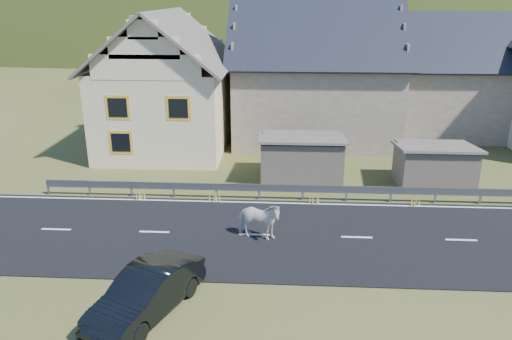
{
  "coord_description": "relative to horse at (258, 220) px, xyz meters",
  "views": [
    {
      "loc": [
        -2.92,
        -17.63,
        8.99
      ],
      "look_at": [
        -4.05,
        1.95,
        2.05
      ],
      "focal_mm": 35.0,
      "sensor_mm": 36.0,
      "label": 1
    }
  ],
  "objects": [
    {
      "name": "lane_markings",
      "position": [
        3.84,
        0.32,
        -0.77
      ],
      "size": [
        60.0,
        6.6,
        0.01
      ],
      "primitive_type": "cube",
      "color": "silver",
      "rests_on": "road"
    },
    {
      "name": "mountain",
      "position": [
        8.84,
        180.32,
        -20.81
      ],
      "size": [
        440.0,
        280.0,
        260.0
      ],
      "primitive_type": "ellipsoid",
      "color": "black",
      "rests_on": "ground"
    },
    {
      "name": "shed_right",
      "position": [
        8.34,
        6.32,
        0.19
      ],
      "size": [
        3.8,
        2.9,
        2.2
      ],
      "primitive_type": "cube",
      "color": "#6D6050",
      "rests_on": "ground"
    },
    {
      "name": "shed_left",
      "position": [
        1.84,
        6.82,
        0.29
      ],
      "size": [
        4.3,
        3.3,
        2.4
      ],
      "primitive_type": "cube",
      "color": "#6D6050",
      "rests_on": "ground"
    },
    {
      "name": "horse",
      "position": [
        0.0,
        0.0,
        0.0
      ],
      "size": [
        1.25,
        1.97,
        1.54
      ],
      "primitive_type": "imported",
      "rotation": [
        0.0,
        0.0,
        1.32
      ],
      "color": "silver",
      "rests_on": "road"
    },
    {
      "name": "conifer_patch",
      "position": [
        -51.16,
        110.32,
        5.19
      ],
      "size": [
        76.0,
        50.0,
        28.0
      ],
      "primitive_type": "ellipsoid",
      "color": "black",
      "rests_on": "ground"
    },
    {
      "name": "house_cream",
      "position": [
        -6.17,
        12.31,
        3.55
      ],
      "size": [
        7.8,
        9.8,
        8.3
      ],
      "color": "#F7E4B8",
      "rests_on": "ground"
    },
    {
      "name": "house_stone_a",
      "position": [
        2.84,
        15.32,
        3.82
      ],
      "size": [
        10.8,
        9.8,
        8.9
      ],
      "color": "gray",
      "rests_on": "ground"
    },
    {
      "name": "road",
      "position": [
        3.84,
        0.32,
        -0.79
      ],
      "size": [
        60.0,
        7.0,
        0.04
      ],
      "primitive_type": "cube",
      "color": "black",
      "rests_on": "ground"
    },
    {
      "name": "guardrail",
      "position": [
        3.84,
        4.0,
        -0.25
      ],
      "size": [
        28.1,
        0.09,
        0.75
      ],
      "color": "#93969B",
      "rests_on": "ground"
    },
    {
      "name": "house_stone_b",
      "position": [
        12.84,
        17.32,
        3.43
      ],
      "size": [
        9.8,
        8.8,
        8.1
      ],
      "color": "gray",
      "rests_on": "ground"
    },
    {
      "name": "car",
      "position": [
        -3.02,
        -4.92,
        -0.11
      ],
      "size": [
        3.0,
        4.52,
        1.41
      ],
      "primitive_type": "imported",
      "rotation": [
        0.0,
        0.0,
        -0.39
      ],
      "color": "black",
      "rests_on": "ground"
    },
    {
      "name": "ground",
      "position": [
        3.84,
        0.32,
        -0.81
      ],
      "size": [
        160.0,
        160.0,
        0.0
      ],
      "primitive_type": "plane",
      "color": "#3B431B",
      "rests_on": "ground"
    }
  ]
}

